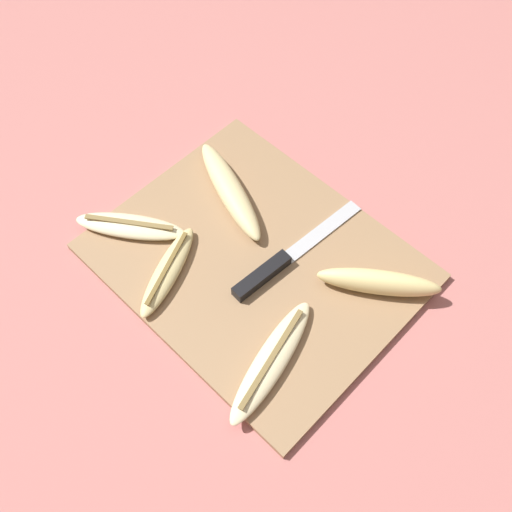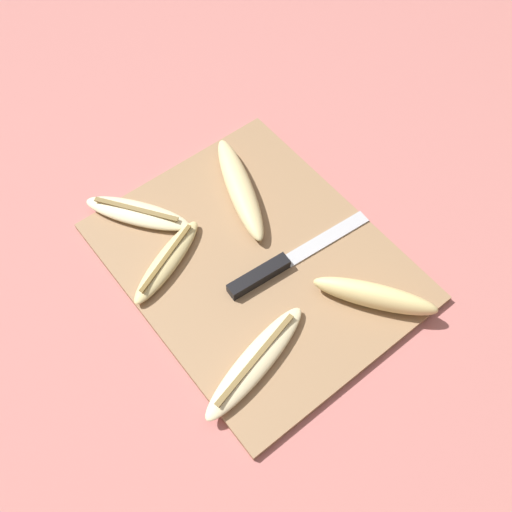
{
  "view_description": "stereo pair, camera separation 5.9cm",
  "coord_description": "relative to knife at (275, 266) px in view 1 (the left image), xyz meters",
  "views": [
    {
      "loc": [
        0.32,
        -0.33,
        0.78
      ],
      "look_at": [
        0.0,
        0.0,
        0.02
      ],
      "focal_mm": 42.0,
      "sensor_mm": 36.0,
      "label": 1
    },
    {
      "loc": [
        0.36,
        -0.29,
        0.78
      ],
      "look_at": [
        0.0,
        0.0,
        0.02
      ],
      "focal_mm": 42.0,
      "sensor_mm": 36.0,
      "label": 2
    }
  ],
  "objects": [
    {
      "name": "banana_golden_short",
      "position": [
        0.13,
        0.08,
        0.01
      ],
      "size": [
        0.16,
        0.13,
        0.04
      ],
      "rotation": [
        0.0,
        0.0,
        5.34
      ],
      "color": "#EDD689",
      "rests_on": "cutting_board"
    },
    {
      "name": "banana_spotted_left",
      "position": [
        -0.1,
        -0.12,
        0.0
      ],
      "size": [
        0.09,
        0.16,
        0.02
      ],
      "rotation": [
        0.0,
        0.0,
        0.4
      ],
      "color": "#DBC684",
      "rests_on": "cutting_board"
    },
    {
      "name": "knife",
      "position": [
        0.0,
        0.0,
        0.0
      ],
      "size": [
        0.04,
        0.25,
        0.02
      ],
      "rotation": [
        0.0,
        0.0,
        -0.08
      ],
      "color": "black",
      "rests_on": "cutting_board"
    },
    {
      "name": "cutting_board",
      "position": [
        -0.03,
        -0.01,
        -0.01
      ],
      "size": [
        0.45,
        0.36,
        0.01
      ],
      "color": "#997551",
      "rests_on": "ground_plane"
    },
    {
      "name": "banana_cream_curved",
      "position": [
        0.1,
        -0.11,
        0.0
      ],
      "size": [
        0.09,
        0.2,
        0.02
      ],
      "rotation": [
        0.0,
        0.0,
        0.24
      ],
      "color": "beige",
      "rests_on": "cutting_board"
    },
    {
      "name": "banana_pale_long",
      "position": [
        -0.21,
        -0.11,
        0.0
      ],
      "size": [
        0.16,
        0.13,
        0.02
      ],
      "rotation": [
        0.0,
        0.0,
        5.32
      ],
      "color": "beige",
      "rests_on": "cutting_board"
    },
    {
      "name": "banana_mellow_near",
      "position": [
        -0.14,
        0.05,
        0.01
      ],
      "size": [
        0.21,
        0.11,
        0.03
      ],
      "rotation": [
        0.0,
        0.0,
        4.35
      ],
      "color": "beige",
      "rests_on": "cutting_board"
    },
    {
      "name": "ground_plane",
      "position": [
        -0.03,
        -0.01,
        -0.02
      ],
      "size": [
        4.0,
        4.0,
        0.0
      ],
      "primitive_type": "plane",
      "color": "#B76B66"
    }
  ]
}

